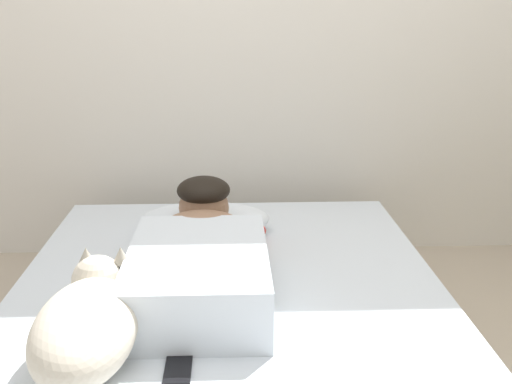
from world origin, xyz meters
TOP-DOWN VIEW (x-y plane):
  - bed at (-0.22, 0.14)m, footprint 1.46×2.01m
  - pillow at (-0.31, 0.72)m, footprint 0.52×0.32m
  - person_lying at (-0.31, 0.21)m, footprint 0.43×0.92m
  - dog at (-0.58, -0.24)m, footprint 0.26×0.57m
  - coffee_cup at (-0.15, 0.62)m, footprint 0.12×0.09m
  - cell_phone at (-0.35, -0.30)m, footprint 0.07×0.14m

SIDE VIEW (x-z plane):
  - bed at x=-0.22m, z-range 0.00..0.30m
  - cell_phone at x=-0.35m, z-range 0.31..0.32m
  - coffee_cup at x=-0.15m, z-range 0.31..0.38m
  - pillow at x=-0.31m, z-range 0.31..0.42m
  - dog at x=-0.58m, z-range 0.30..0.52m
  - person_lying at x=-0.31m, z-range 0.28..0.55m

